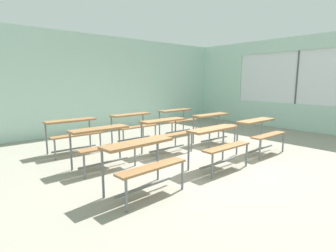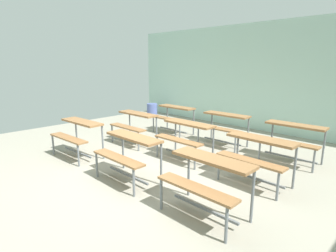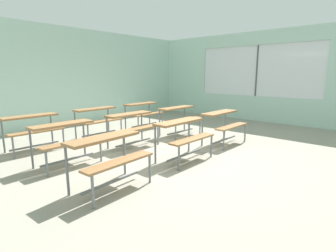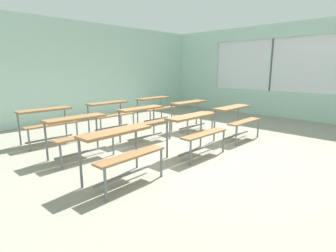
{
  "view_description": "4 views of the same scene",
  "coord_description": "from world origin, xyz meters",
  "px_view_note": "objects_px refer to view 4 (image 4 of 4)",
  "views": [
    {
      "loc": [
        -3.8,
        -3.3,
        1.6
      ],
      "look_at": [
        -0.1,
        1.0,
        0.62
      ],
      "focal_mm": 28.0,
      "sensor_mm": 36.0,
      "label": 1
    },
    {
      "loc": [
        3.35,
        -2.88,
        1.89
      ],
      "look_at": [
        -1.05,
        1.56,
        0.45
      ],
      "focal_mm": 29.07,
      "sensor_mm": 36.0,
      "label": 2
    },
    {
      "loc": [
        -3.8,
        -3.3,
        1.6
      ],
      "look_at": [
        0.67,
        0.7,
        0.41
      ],
      "focal_mm": 28.0,
      "sensor_mm": 36.0,
      "label": 3
    },
    {
      "loc": [
        -3.8,
        -3.3,
        1.6
      ],
      "look_at": [
        -0.16,
        0.27,
        0.47
      ],
      "focal_mm": 28.0,
      "sensor_mm": 36.0,
      "label": 4
    }
  ],
  "objects_px": {
    "desk_bench_r1c0": "(79,127)",
    "desk_bench_r1c1": "(145,116)",
    "desk_bench_r2c0": "(47,118)",
    "desk_bench_r0c2": "(237,115)",
    "desk_bench_r2c1": "(110,109)",
    "desk_bench_r2c2": "(156,104)",
    "desk_bench_r1c2": "(192,109)",
    "desk_bench_r0c1": "(195,125)",
    "desk_bench_r0c0": "(121,144)"
  },
  "relations": [
    {
      "from": "desk_bench_r1c0",
      "to": "desk_bench_r1c1",
      "type": "distance_m",
      "value": 1.57
    },
    {
      "from": "desk_bench_r1c0",
      "to": "desk_bench_r1c2",
      "type": "bearing_deg",
      "value": -1.15
    },
    {
      "from": "desk_bench_r2c0",
      "to": "desk_bench_r0c2",
      "type": "bearing_deg",
      "value": -40.72
    },
    {
      "from": "desk_bench_r1c1",
      "to": "desk_bench_r2c1",
      "type": "distance_m",
      "value": 1.35
    },
    {
      "from": "desk_bench_r1c0",
      "to": "desk_bench_r2c1",
      "type": "relative_size",
      "value": 1.0
    },
    {
      "from": "desk_bench_r2c1",
      "to": "desk_bench_r2c2",
      "type": "xyz_separation_m",
      "value": [
        1.57,
        -0.01,
        0.0
      ]
    },
    {
      "from": "desk_bench_r0c2",
      "to": "desk_bench_r0c0",
      "type": "bearing_deg",
      "value": -179.02
    },
    {
      "from": "desk_bench_r1c0",
      "to": "desk_bench_r1c1",
      "type": "bearing_deg",
      "value": 0.9
    },
    {
      "from": "desk_bench_r0c2",
      "to": "desk_bench_r1c2",
      "type": "relative_size",
      "value": 0.99
    },
    {
      "from": "desk_bench_r0c0",
      "to": "desk_bench_r0c2",
      "type": "bearing_deg",
      "value": -2.02
    },
    {
      "from": "desk_bench_r2c1",
      "to": "desk_bench_r1c1",
      "type": "bearing_deg",
      "value": -91.23
    },
    {
      "from": "desk_bench_r0c1",
      "to": "desk_bench_r2c0",
      "type": "relative_size",
      "value": 1.0
    },
    {
      "from": "desk_bench_r0c0",
      "to": "desk_bench_r0c2",
      "type": "xyz_separation_m",
      "value": [
        3.22,
        0.05,
        0.0
      ]
    },
    {
      "from": "desk_bench_r0c2",
      "to": "desk_bench_r1c1",
      "type": "height_order",
      "value": "same"
    },
    {
      "from": "desk_bench_r0c0",
      "to": "desk_bench_r2c2",
      "type": "distance_m",
      "value": 4.26
    },
    {
      "from": "desk_bench_r0c1",
      "to": "desk_bench_r1c1",
      "type": "xyz_separation_m",
      "value": [
        -0.02,
        1.42,
        0.0
      ]
    },
    {
      "from": "desk_bench_r0c0",
      "to": "desk_bench_r2c1",
      "type": "distance_m",
      "value": 3.24
    },
    {
      "from": "desk_bench_r2c1",
      "to": "desk_bench_r1c0",
      "type": "bearing_deg",
      "value": -139.7
    },
    {
      "from": "desk_bench_r0c0",
      "to": "desk_bench_r0c1",
      "type": "bearing_deg",
      "value": -2.42
    },
    {
      "from": "desk_bench_r1c1",
      "to": "desk_bench_r2c0",
      "type": "distance_m",
      "value": 2.08
    },
    {
      "from": "desk_bench_r1c1",
      "to": "desk_bench_r0c1",
      "type": "bearing_deg",
      "value": -88.9
    },
    {
      "from": "desk_bench_r2c2",
      "to": "desk_bench_r1c1",
      "type": "bearing_deg",
      "value": -140.67
    },
    {
      "from": "desk_bench_r0c1",
      "to": "desk_bench_r1c0",
      "type": "bearing_deg",
      "value": 138.9
    },
    {
      "from": "desk_bench_r2c0",
      "to": "desk_bench_r2c1",
      "type": "bearing_deg",
      "value": 0.36
    },
    {
      "from": "desk_bench_r1c1",
      "to": "desk_bench_r1c2",
      "type": "relative_size",
      "value": 0.99
    },
    {
      "from": "desk_bench_r2c0",
      "to": "desk_bench_r2c1",
      "type": "distance_m",
      "value": 1.6
    },
    {
      "from": "desk_bench_r0c1",
      "to": "desk_bench_r0c2",
      "type": "relative_size",
      "value": 1.0
    },
    {
      "from": "desk_bench_r0c0",
      "to": "desk_bench_r2c1",
      "type": "xyz_separation_m",
      "value": [
        1.66,
        2.78,
        0.0
      ]
    },
    {
      "from": "desk_bench_r2c0",
      "to": "desk_bench_r2c2",
      "type": "relative_size",
      "value": 0.99
    },
    {
      "from": "desk_bench_r0c0",
      "to": "desk_bench_r2c0",
      "type": "xyz_separation_m",
      "value": [
        0.07,
        2.78,
        0.0
      ]
    },
    {
      "from": "desk_bench_r1c2",
      "to": "desk_bench_r2c2",
      "type": "bearing_deg",
      "value": 90.8
    },
    {
      "from": "desk_bench_r2c1",
      "to": "desk_bench_r2c0",
      "type": "bearing_deg",
      "value": 179.15
    },
    {
      "from": "desk_bench_r0c2",
      "to": "desk_bench_r2c1",
      "type": "distance_m",
      "value": 3.14
    },
    {
      "from": "desk_bench_r0c2",
      "to": "desk_bench_r1c0",
      "type": "bearing_deg",
      "value": 156.8
    },
    {
      "from": "desk_bench_r0c2",
      "to": "desk_bench_r2c0",
      "type": "bearing_deg",
      "value": 139.19
    },
    {
      "from": "desk_bench_r1c2",
      "to": "desk_bench_r2c1",
      "type": "height_order",
      "value": "same"
    },
    {
      "from": "desk_bench_r0c1",
      "to": "desk_bench_r2c0",
      "type": "height_order",
      "value": "same"
    },
    {
      "from": "desk_bench_r0c2",
      "to": "desk_bench_r2c2",
      "type": "bearing_deg",
      "value": 89.7
    },
    {
      "from": "desk_bench_r0c2",
      "to": "desk_bench_r1c2",
      "type": "distance_m",
      "value": 1.31
    },
    {
      "from": "desk_bench_r0c1",
      "to": "desk_bench_r2c2",
      "type": "relative_size",
      "value": 0.99
    },
    {
      "from": "desk_bench_r2c0",
      "to": "desk_bench_r0c0",
      "type": "bearing_deg",
      "value": -91.25
    },
    {
      "from": "desk_bench_r0c2",
      "to": "desk_bench_r2c0",
      "type": "relative_size",
      "value": 1.0
    },
    {
      "from": "desk_bench_r0c2",
      "to": "desk_bench_r2c2",
      "type": "height_order",
      "value": "same"
    },
    {
      "from": "desk_bench_r1c1",
      "to": "desk_bench_r2c2",
      "type": "xyz_separation_m",
      "value": [
        1.58,
        1.33,
        0.0
      ]
    },
    {
      "from": "desk_bench_r0c2",
      "to": "desk_bench_r1c2",
      "type": "xyz_separation_m",
      "value": [
        0.0,
        1.31,
        0.0
      ]
    },
    {
      "from": "desk_bench_r0c1",
      "to": "desk_bench_r2c1",
      "type": "height_order",
      "value": "same"
    },
    {
      "from": "desk_bench_r0c0",
      "to": "desk_bench_r1c2",
      "type": "xyz_separation_m",
      "value": [
        3.22,
        1.36,
        0.0
      ]
    },
    {
      "from": "desk_bench_r1c1",
      "to": "desk_bench_r2c2",
      "type": "relative_size",
      "value": 0.99
    },
    {
      "from": "desk_bench_r0c0",
      "to": "desk_bench_r0c2",
      "type": "relative_size",
      "value": 1.03
    },
    {
      "from": "desk_bench_r0c1",
      "to": "desk_bench_r2c1",
      "type": "relative_size",
      "value": 0.99
    }
  ]
}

